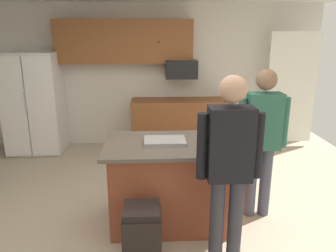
# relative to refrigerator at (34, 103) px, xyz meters

# --- Properties ---
(floor) EXTENTS (7.04, 7.04, 0.00)m
(floor) POSITION_rel_refrigerator_xyz_m (2.00, -2.38, -0.88)
(floor) COLOR #B7A88E
(floor) RESTS_ON ground
(back_wall) EXTENTS (6.40, 0.10, 2.60)m
(back_wall) POSITION_rel_refrigerator_xyz_m (2.00, 0.42, 0.42)
(back_wall) COLOR silver
(back_wall) RESTS_ON ground
(french_door_window_panel) EXTENTS (0.90, 0.06, 2.00)m
(french_door_window_panel) POSITION_rel_refrigerator_xyz_m (4.60, 0.02, 0.22)
(french_door_window_panel) COLOR white
(french_door_window_panel) RESTS_ON ground
(cabinet_run_upper) EXTENTS (2.40, 0.38, 0.75)m
(cabinet_run_upper) POSITION_rel_refrigerator_xyz_m (1.60, 0.22, 1.04)
(cabinet_run_upper) COLOR brown
(cabinet_run_lower) EXTENTS (1.80, 0.63, 0.90)m
(cabinet_run_lower) POSITION_rel_refrigerator_xyz_m (2.60, 0.10, -0.43)
(cabinet_run_lower) COLOR brown
(cabinet_run_lower) RESTS_ON ground
(refrigerator) EXTENTS (0.92, 0.76, 1.76)m
(refrigerator) POSITION_rel_refrigerator_xyz_m (0.00, 0.00, 0.00)
(refrigerator) COLOR white
(refrigerator) RESTS_ON ground
(microwave_over_range) EXTENTS (0.56, 0.40, 0.32)m
(microwave_over_range) POSITION_rel_refrigerator_xyz_m (2.60, 0.12, 0.57)
(microwave_over_range) COLOR black
(kitchen_island) EXTENTS (1.39, 0.91, 0.95)m
(kitchen_island) POSITION_rel_refrigerator_xyz_m (2.25, -2.45, -0.40)
(kitchen_island) COLOR #9E4C33
(kitchen_island) RESTS_ON ground
(person_guest_right) EXTENTS (0.57, 0.23, 1.72)m
(person_guest_right) POSITION_rel_refrigerator_xyz_m (3.29, -2.34, 0.11)
(person_guest_right) COLOR #4C5166
(person_guest_right) RESTS_ON ground
(person_guest_by_door) EXTENTS (0.57, 0.23, 1.76)m
(person_guest_by_door) POSITION_rel_refrigerator_xyz_m (2.72, -3.16, 0.14)
(person_guest_by_door) COLOR #383842
(person_guest_by_door) RESTS_ON ground
(glass_stout_tall) EXTENTS (0.07, 0.07, 0.14)m
(glass_stout_tall) POSITION_rel_refrigerator_xyz_m (2.67, -2.62, 0.13)
(glass_stout_tall) COLOR black
(glass_stout_tall) RESTS_ON kitchen_island
(glass_short_whisky) EXTENTS (0.07, 0.07, 0.13)m
(glass_short_whisky) POSITION_rel_refrigerator_xyz_m (2.78, -2.55, 0.13)
(glass_short_whisky) COLOR black
(glass_short_whisky) RESTS_ON kitchen_island
(mug_blue_stoneware) EXTENTS (0.13, 0.09, 0.11)m
(mug_blue_stoneware) POSITION_rel_refrigerator_xyz_m (2.67, -2.47, 0.12)
(mug_blue_stoneware) COLOR white
(mug_blue_stoneware) RESTS_ON kitchen_island
(serving_tray) EXTENTS (0.44, 0.30, 0.04)m
(serving_tray) POSITION_rel_refrigerator_xyz_m (2.20, -2.45, 0.09)
(serving_tray) COLOR #B7B7BC
(serving_tray) RESTS_ON kitchen_island
(trash_bin) EXTENTS (0.34, 0.34, 0.61)m
(trash_bin) POSITION_rel_refrigerator_xyz_m (1.96, -3.18, -0.58)
(trash_bin) COLOR black
(trash_bin) RESTS_ON ground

